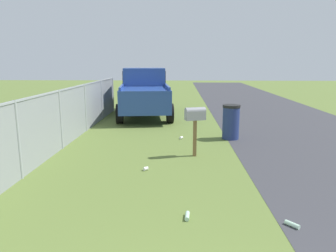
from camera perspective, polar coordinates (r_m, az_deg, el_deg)
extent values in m
cube|color=brown|center=(8.05, 4.84, -2.18)|extent=(0.09, 0.09, 0.94)
cube|color=gray|center=(7.94, 4.91, 1.87)|extent=(0.35, 0.55, 0.22)
cylinder|color=gray|center=(7.92, 4.93, 2.66)|extent=(0.35, 0.55, 0.20)
cube|color=red|center=(8.04, 4.89, 2.47)|extent=(0.02, 0.04, 0.18)
cube|color=#284793|center=(13.99, -4.27, 5.37)|extent=(5.22, 2.54, 0.90)
cube|color=#284793|center=(14.53, -4.34, 8.88)|extent=(1.91, 2.00, 0.76)
cube|color=black|center=(14.53, -4.34, 8.88)|extent=(1.87, 2.03, 0.53)
cube|color=#284793|center=(12.86, -8.32, 7.03)|extent=(2.61, 0.39, 0.12)
cube|color=#284793|center=(12.88, -0.21, 7.15)|extent=(2.61, 0.39, 0.12)
cylinder|color=black|center=(15.72, -7.88, 4.13)|extent=(0.79, 0.35, 0.76)
cylinder|color=black|center=(15.73, -0.70, 4.25)|extent=(0.79, 0.35, 0.76)
cylinder|color=black|center=(12.44, -8.70, 2.18)|extent=(0.79, 0.35, 0.76)
cylinder|color=black|center=(12.45, 0.35, 2.32)|extent=(0.79, 0.35, 0.76)
cylinder|color=navy|center=(10.00, 11.25, 0.48)|extent=(0.51, 0.51, 0.99)
cylinder|color=black|center=(9.91, 11.37, 3.52)|extent=(0.54, 0.54, 0.08)
cylinder|color=#9EA3A8|center=(7.06, -25.36, -2.34)|extent=(0.07, 0.07, 1.63)
cylinder|color=#9EA3A8|center=(9.11, -18.80, 1.07)|extent=(0.07, 0.07, 1.63)
cylinder|color=#9EA3A8|center=(11.26, -14.69, 3.20)|extent=(0.07, 0.07, 1.63)
cylinder|color=#9EA3A8|center=(13.46, -11.90, 4.63)|extent=(0.07, 0.07, 1.63)
cylinder|color=#9EA3A8|center=(15.68, -9.89, 5.65)|extent=(0.07, 0.07, 1.63)
cube|color=#9EA3A8|center=(9.01, -19.12, 5.98)|extent=(13.79, 0.04, 0.04)
cube|color=gray|center=(9.11, -18.80, 1.07)|extent=(13.79, 0.01, 1.63)
cylinder|color=white|center=(7.10, -4.04, -7.67)|extent=(0.13, 0.13, 0.08)
cylinder|color=#B2D8BF|center=(5.08, 3.49, -15.88)|extent=(0.22, 0.09, 0.07)
cylinder|color=#B2D8BF|center=(5.17, 21.47, -16.19)|extent=(0.21, 0.20, 0.07)
cylinder|color=white|center=(9.89, 2.39, -2.11)|extent=(0.13, 0.13, 0.08)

